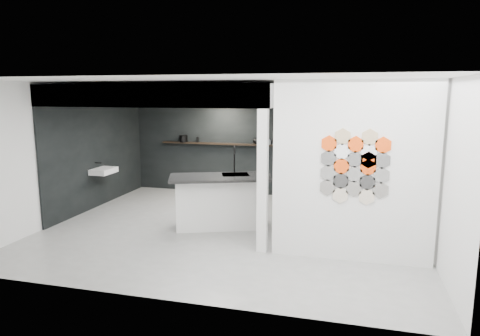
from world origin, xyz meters
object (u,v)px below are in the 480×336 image
kettle (256,141)px  bottle_dark (197,140)px  stockpot (183,138)px  kitchen_island (221,201)px  glass_vase (268,142)px  wall_basin (104,171)px  glass_bowl (268,142)px  partition_panel (353,172)px  utensil_cup (184,140)px

kettle → bottle_dark: kettle is taller
bottle_dark → stockpot: bearing=180.0°
kitchen_island → glass_vase: size_ratio=15.93×
wall_basin → glass_bowl: size_ratio=3.85×
glass_vase → stockpot: bearing=180.0°
stockpot → bottle_dark: size_ratio=1.53×
kitchen_island → kettle: size_ratio=11.77×
wall_basin → glass_bowl: 4.00m
kitchen_island → partition_panel: bearing=-44.3°
glass_bowl → bottle_dark: (-1.88, 0.00, 0.02)m
partition_panel → wall_basin: size_ratio=4.67×
kettle → glass_bowl: (0.29, 0.00, -0.02)m
glass_bowl → kettle: bearing=180.0°
glass_bowl → bottle_dark: 1.88m
kitchen_island → kettle: bearing=67.8°
wall_basin → bottle_dark: bearing=53.8°
bottle_dark → wall_basin: bearing=-126.2°
glass_vase → bottle_dark: size_ratio=0.94×
glass_bowl → utensil_cup: bearing=180.0°
kitchen_island → glass_bowl: size_ratio=13.70×
kitchen_island → wall_basin: bearing=145.6°
utensil_cup → kettle: bearing=0.0°
glass_bowl → glass_vase: glass_vase is taller
kettle → stockpot: bearing=166.0°
wall_basin → kitchen_island: kitchen_island is taller
stockpot → kitchen_island: bearing=-55.8°
glass_bowl → stockpot: bearing=180.0°
stockpot → kettle: size_ratio=1.20×
stockpot → wall_basin: bearing=-118.4°
glass_bowl → utensil_cup: size_ratio=1.70×
kitchen_island → stockpot: kitchen_island is taller
bottle_dark → kettle: bearing=0.0°
glass_bowl → utensil_cup: 2.25m
glass_vase → bottle_dark: bottle_dark is taller
stockpot → glass_vase: size_ratio=1.63×
bottle_dark → utensil_cup: bearing=180.0°
stockpot → glass_vase: stockpot is taller
wall_basin → kettle: bearing=33.7°
glass_vase → utensil_cup: (-2.25, 0.00, -0.02)m
kettle → glass_vase: bearing=-14.0°
kettle → glass_bowl: bearing=-14.0°
wall_basin → glass_bowl: bearing=31.3°
stockpot → utensil_cup: 0.05m
stockpot → glass_vase: bearing=0.0°
partition_panel → kettle: size_ratio=15.44×
stockpot → bottle_dark: 0.40m
partition_panel → stockpot: 5.82m
partition_panel → stockpot: size_ratio=12.83×
partition_panel → utensil_cup: (-4.32, 3.87, -0.03)m
wall_basin → glass_vase: glass_vase is taller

